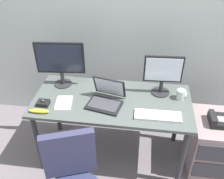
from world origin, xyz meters
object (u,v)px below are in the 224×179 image
object	(u,v)px
file_cabinet	(210,143)
coffee_mug	(181,94)
keyboard	(158,116)
trackball_mouse	(43,103)
monitor_side	(163,73)
desk_phone	(218,120)
monitor_main	(60,61)
laptop	(106,98)
paper_notepad	(64,103)
banana	(39,111)

from	to	relation	value
file_cabinet	coffee_mug	distance (m)	0.63
file_cabinet	keyboard	distance (m)	0.78
file_cabinet	trackball_mouse	size ratio (longest dim) A/B	5.29
monitor_side	trackball_mouse	bearing A→B (deg)	-162.48
desk_phone	keyboard	xyz separation A→B (m)	(-0.58, -0.18, 0.15)
keyboard	trackball_mouse	xyz separation A→B (m)	(-1.06, 0.03, 0.01)
monitor_main	coffee_mug	size ratio (longest dim) A/B	4.94
monitor_side	coffee_mug	bearing A→B (deg)	-20.15
laptop	file_cabinet	bearing A→B (deg)	3.45
monitor_main	paper_notepad	world-z (taller)	monitor_main
monitor_side	trackball_mouse	xyz separation A→B (m)	(-1.09, -0.34, -0.21)
keyboard	trackball_mouse	size ratio (longest dim) A/B	3.74
file_cabinet	trackball_mouse	xyz separation A→B (m)	(-1.64, -0.18, 0.48)
keyboard	monitor_main	bearing A→B (deg)	158.49
monitor_main	desk_phone	bearing A→B (deg)	-7.35
file_cabinet	monitor_main	size ratio (longest dim) A/B	1.20
desk_phone	monitor_side	world-z (taller)	monitor_side
laptop	trackball_mouse	xyz separation A→B (m)	(-0.58, -0.11, -0.03)
file_cabinet	laptop	size ratio (longest dim) A/B	1.59
banana	monitor_main	bearing A→B (deg)	80.30
monitor_main	trackball_mouse	xyz separation A→B (m)	(-0.08, -0.36, -0.26)
monitor_main	coffee_mug	distance (m)	1.22
monitor_side	file_cabinet	bearing A→B (deg)	-16.78
file_cabinet	coffee_mug	bearing A→B (deg)	165.04
trackball_mouse	banana	size ratio (longest dim) A/B	0.58
paper_notepad	banana	size ratio (longest dim) A/B	1.09
monitor_main	trackball_mouse	distance (m)	0.45
file_cabinet	trackball_mouse	bearing A→B (deg)	-173.91
monitor_side	paper_notepad	distance (m)	0.98
monitor_main	trackball_mouse	bearing A→B (deg)	-103.01
file_cabinet	paper_notepad	bearing A→B (deg)	-175.00
trackball_mouse	banana	world-z (taller)	trackball_mouse
trackball_mouse	keyboard	bearing A→B (deg)	-1.37
trackball_mouse	laptop	bearing A→B (deg)	10.89
keyboard	coffee_mug	world-z (taller)	coffee_mug
file_cabinet	banana	distance (m)	1.74
monitor_main	monitor_side	size ratio (longest dim) A/B	1.19
file_cabinet	paper_notepad	xyz separation A→B (m)	(-1.46, -0.13, 0.47)
coffee_mug	paper_notepad	bearing A→B (deg)	-168.37
monitor_side	trackball_mouse	world-z (taller)	monitor_side
banana	desk_phone	bearing A→B (deg)	9.54
file_cabinet	banana	world-z (taller)	banana
file_cabinet	keyboard	world-z (taller)	keyboard
trackball_mouse	coffee_mug	distance (m)	1.31
desk_phone	keyboard	bearing A→B (deg)	-162.29
file_cabinet	desk_phone	world-z (taller)	desk_phone
desk_phone	trackball_mouse	distance (m)	1.65
file_cabinet	paper_notepad	size ratio (longest dim) A/B	2.80
desk_phone	laptop	xyz separation A→B (m)	(-1.06, -0.05, 0.19)
file_cabinet	monitor_side	world-z (taller)	monitor_side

